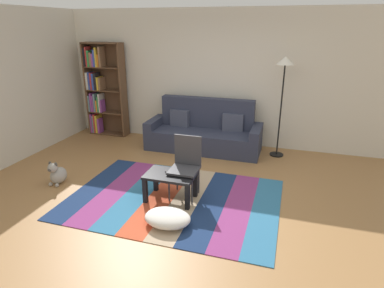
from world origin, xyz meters
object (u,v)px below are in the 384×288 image
object	(u,v)px
tv_remote	(170,171)
folding_chair	(186,162)
couch	(204,133)
bookshelf	(101,89)
standing_lamp	(284,74)
dog	(57,174)
coffee_table	(170,179)
pouf	(168,218)

from	to	relation	value
tv_remote	folding_chair	world-z (taller)	folding_chair
couch	tv_remote	distance (m)	2.08
couch	bookshelf	bearing A→B (deg)	173.42
couch	tv_remote	world-z (taller)	couch
couch	standing_lamp	bearing A→B (deg)	2.62
bookshelf	dog	bearing A→B (deg)	-75.10
coffee_table	tv_remote	bearing A→B (deg)	110.61
couch	bookshelf	world-z (taller)	bookshelf
tv_remote	dog	bearing A→B (deg)	-137.60
tv_remote	folding_chair	distance (m)	0.26
coffee_table	pouf	bearing A→B (deg)	-72.96
coffee_table	dog	bearing A→B (deg)	-178.66
coffee_table	tv_remote	size ratio (longest dim) A/B	4.69
couch	dog	world-z (taller)	couch
pouf	standing_lamp	xyz separation A→B (m)	(1.17, 2.82, 1.45)
dog	coffee_table	bearing A→B (deg)	1.34
coffee_table	dog	size ratio (longest dim) A/B	1.77
bookshelf	standing_lamp	size ratio (longest dim) A/B	1.09
bookshelf	dog	xyz separation A→B (m)	(0.66, -2.47, -0.88)
couch	pouf	size ratio (longest dim) A/B	3.82
standing_lamp	tv_remote	world-z (taller)	standing_lamp
pouf	folding_chair	size ratio (longest dim) A/B	0.66
couch	standing_lamp	xyz separation A→B (m)	(1.44, 0.07, 1.22)
standing_lamp	tv_remote	size ratio (longest dim) A/B	12.40
pouf	tv_remote	size ratio (longest dim) A/B	3.94
pouf	folding_chair	distance (m)	0.92
bookshelf	coffee_table	world-z (taller)	bookshelf
coffee_table	folding_chair	xyz separation A→B (m)	(0.16, 0.21, 0.21)
bookshelf	folding_chair	xyz separation A→B (m)	(2.72, -2.22, -0.51)
standing_lamp	folding_chair	distance (m)	2.54
bookshelf	coffee_table	distance (m)	3.60
standing_lamp	tv_remote	bearing A→B (deg)	-122.79
coffee_table	pouf	distance (m)	0.67
pouf	tv_remote	bearing A→B (deg)	107.42
dog	tv_remote	world-z (taller)	tv_remote
coffee_table	tv_remote	world-z (taller)	tv_remote
pouf	dog	world-z (taller)	dog
pouf	folding_chair	bearing A→B (deg)	91.52
couch	coffee_table	xyz separation A→B (m)	(0.09, -2.15, -0.01)
coffee_table	standing_lamp	distance (m)	2.87
coffee_table	bookshelf	bearing A→B (deg)	136.42
coffee_table	tv_remote	xyz separation A→B (m)	(-0.03, 0.07, 0.09)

